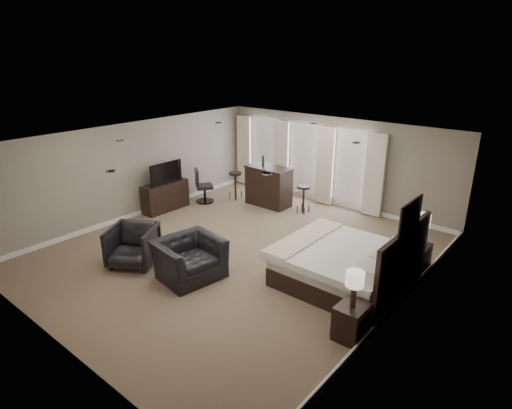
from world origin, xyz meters
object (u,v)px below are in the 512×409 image
Objects in this scene: armchair_far at (133,244)px; bar_counter at (269,186)px; armchair_near at (189,252)px; bar_stool_right at (303,199)px; bed at (347,250)px; lamp_far at (421,230)px; nightstand_near at (351,321)px; dresser at (165,196)px; bar_stool_left at (235,186)px; tv at (164,180)px; desk_chair at (204,186)px; lamp_near at (354,289)px; nightstand_far at (417,258)px.

bar_counter is (-0.06, 4.82, 0.11)m from armchair_far.
bar_stool_right is (-0.24, 4.54, -0.15)m from armchair_near.
bed is 2.94× the size of bar_stool_right.
nightstand_near is at bearing -90.00° from lamp_far.
bar_stool_left is at bearing 66.00° from dresser.
tv is 1.30m from desk_chair.
bar_stool_right is at bearing 47.00° from armchair_far.
nightstand_near is 5.62m from bar_stool_right.
bed reaches higher than bar_stool_left.
nightstand_near is 0.61× the size of armchair_far.
nightstand_near is 0.44× the size of bar_counter.
desk_chair is (-6.53, 0.14, -0.41)m from lamp_far.
bar_stool_left is at bearing -171.75° from bar_stool_right.
bar_stool_left is 1.07× the size of bar_stool_right.
lamp_far is at bearing -37.85° from armchair_near.
tv is 4.09m from armchair_near.
dresser is (-6.03, 0.41, -0.34)m from bed.
dresser is 1.76× the size of bar_stool_right.
lamp_far is (0.00, 2.90, 0.04)m from lamp_near.
bar_counter is (2.04, 2.23, 0.18)m from dresser.
nightstand_near is 6.37m from bar_counter.
bar_counter is 1.59× the size of bar_stool_left.
dresser reaches higher than nightstand_near.
bar_stool_right is (1.10, 4.94, -0.08)m from armchair_far.
tv is 3.36m from armchair_far.
dresser is (-6.92, 1.86, -0.48)m from lamp_near.
bed is at bearing -121.54° from lamp_far.
armchair_far is at bearing -142.98° from lamp_far.
bar_counter is 1.17m from bar_stool_left.
lamp_far is 6.06m from armchair_far.
bar_stool_right is (-3.72, 1.31, -0.53)m from lamp_far.
bar_stool_right is at bearing 12.36° from armchair_near.
tv is at bearing 66.88° from armchair_near.
lamp_near reaches higher than nightstand_far.
armchair_near is at bearing -13.58° from armchair_far.
lamp_far is 0.71× the size of armchair_far.
nightstand_far is at bearing -13.62° from bar_counter.
desk_chair is (0.39, 1.18, 0.12)m from dresser.
lamp_far is 0.54× the size of armchair_near.
bar_stool_right reaches higher than nightstand_far.
bed is 1.67× the size of dresser.
lamp_far reaches higher than nightstand_near.
armchair_far reaches higher than nightstand_near.
tv is at bearing -132.48° from bar_counter.
desk_chair is (-2.80, -1.17, 0.13)m from bar_stool_right.
armchair_far is 0.71× the size of bar_counter.
dresser is at bearing 98.52° from armchair_far.
bar_stool_right is at bearing 131.50° from lamp_near.
lamp_far reaches higher than tv.
armchair_near is (3.44, -2.18, 0.14)m from dresser.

